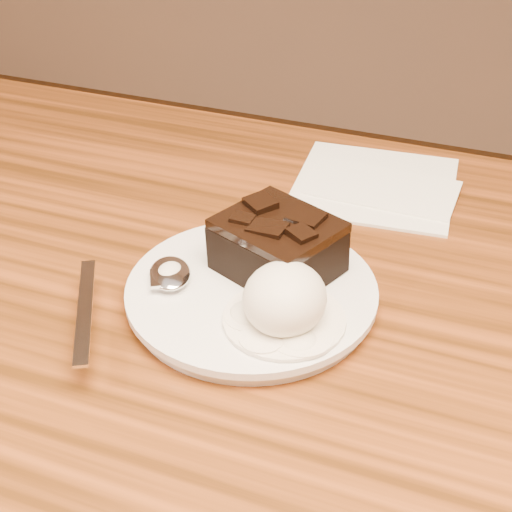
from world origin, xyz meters
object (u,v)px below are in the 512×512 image
(ice_cream_scoop, at_px, (285,298))
(spoon, at_px, (170,275))
(napkin, at_px, (375,184))
(plate, at_px, (252,295))
(brownie, at_px, (278,249))

(ice_cream_scoop, bearing_deg, spoon, 171.03)
(spoon, height_order, napkin, spoon)
(plate, distance_m, napkin, 0.23)
(plate, distance_m, ice_cream_scoop, 0.06)
(brownie, height_order, ice_cream_scoop, ice_cream_scoop)
(brownie, distance_m, ice_cream_scoop, 0.07)
(ice_cream_scoop, distance_m, napkin, 0.26)
(plate, bearing_deg, napkin, 78.15)
(brownie, relative_size, ice_cream_scoop, 1.33)
(plate, xyz_separation_m, napkin, (0.05, 0.23, -0.01))
(plate, bearing_deg, brownie, 68.53)
(plate, bearing_deg, ice_cream_scoop, -39.62)
(spoon, bearing_deg, napkin, 36.16)
(brownie, bearing_deg, plate, -111.47)
(ice_cream_scoop, xyz_separation_m, napkin, (0.01, 0.26, -0.04))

